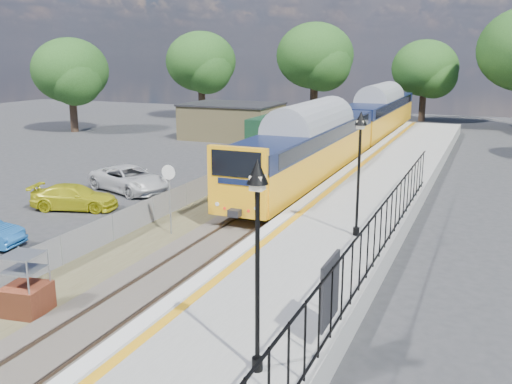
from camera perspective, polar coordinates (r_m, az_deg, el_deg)
The scene contains 15 objects.
ground at distance 18.69m, azimuth -10.93°, elevation -10.19°, with size 120.00×120.00×0.00m, color #2D2D30.
track_bed at distance 26.89m, azimuth -0.36°, elevation -2.24°, with size 5.90×80.00×0.29m.
platform at distance 23.83m, azimuth 8.44°, elevation -3.61°, with size 5.00×70.00×0.90m, color gray.
platform_edge at distance 24.26m, azimuth 3.76°, elevation -2.05°, with size 0.90×70.00×0.01m.
victorian_lamp_south at distance 11.39m, azimuth 0.15°, elevation -2.62°, with size 0.44×0.44×4.60m.
victorian_lamp_north at distance 20.81m, azimuth 10.35°, elevation 4.67°, with size 0.44×0.44×4.60m.
palisade_fence at distance 17.57m, azimuth 11.26°, elevation -5.35°, with size 0.12×26.00×2.00m.
wire_fence at distance 30.36m, azimuth -5.10°, elevation 0.57°, with size 0.06×52.00×1.20m.
outbuilding at distance 50.12m, azimuth -1.64°, elevation 6.92°, with size 10.80×10.10×3.12m.
tree_line at distance 56.70m, azimuth 14.76°, elevation 12.43°, with size 56.80×43.80×11.88m.
train at distance 42.88m, azimuth 9.64°, elevation 6.67°, with size 2.82×40.83×3.51m.
brick_plinth at distance 18.13m, azimuth -22.08°, elevation -8.64°, with size 1.33×1.33×1.90m.
speed_sign at distance 23.84m, azimuth -8.68°, elevation 0.47°, with size 0.61×0.11×3.03m.
car_yellow at distance 29.31m, azimuth -17.69°, elevation -0.50°, with size 1.72×4.22×1.23m, color gold.
car_white at distance 32.28m, azimuth -12.55°, elevation 1.27°, with size 2.33×5.05×1.40m, color silver.
Camera 1 is at (9.72, -14.08, 7.51)m, focal length 40.00 mm.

